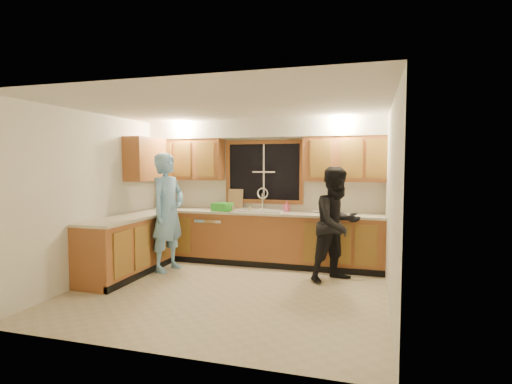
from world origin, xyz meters
TOP-DOWN VIEW (x-y plane):
  - floor at (0.00, 0.00)m, footprint 4.20×4.20m
  - ceiling at (0.00, 0.00)m, footprint 4.20×4.20m
  - wall_back at (0.00, 1.90)m, footprint 4.20×0.00m
  - wall_left at (-2.10, 0.00)m, footprint 0.00×3.80m
  - wall_right at (2.10, 0.00)m, footprint 0.00×3.80m
  - base_cabinets_back at (0.00, 1.60)m, footprint 4.20×0.60m
  - base_cabinets_left at (-1.80, 0.35)m, footprint 0.60×1.90m
  - countertop_back at (0.00, 1.58)m, footprint 4.20×0.63m
  - countertop_left at (-1.79, 0.35)m, footprint 0.63×1.90m
  - upper_cabinets_left at (-1.43, 1.73)m, footprint 1.35×0.33m
  - upper_cabinets_right at (1.43, 1.73)m, footprint 1.35×0.33m
  - upper_cabinets_return at (-1.94, 1.12)m, footprint 0.33×0.90m
  - soffit at (0.00, 1.72)m, footprint 4.20×0.35m
  - window_frame at (0.00, 1.89)m, footprint 1.44×0.03m
  - sink at (0.00, 1.60)m, footprint 0.86×0.52m
  - dishwasher at (-0.85, 1.59)m, footprint 0.60×0.56m
  - stove at (-1.80, -0.22)m, footprint 0.58×0.75m
  - man at (-1.32, 0.75)m, footprint 0.59×0.78m
  - woman at (1.39, 0.92)m, footprint 1.04×1.04m
  - knife_block at (-1.74, 1.68)m, footprint 0.17×0.16m
  - cutting_board at (-0.52, 1.82)m, footprint 0.28×0.13m
  - dish_crate at (-0.64, 1.47)m, footprint 0.35×0.33m
  - soap_bottle at (0.46, 1.69)m, footprint 0.11×0.11m
  - bowl at (1.00, 1.68)m, footprint 0.22×0.22m
  - can_left at (-0.41, 1.40)m, footprint 0.07×0.07m
  - can_right at (-0.14, 1.46)m, footprint 0.07×0.07m

SIDE VIEW (x-z plane):
  - floor at x=0.00m, z-range 0.00..0.00m
  - dishwasher at x=-0.85m, z-range 0.00..0.82m
  - base_cabinets_back at x=0.00m, z-range 0.00..0.88m
  - base_cabinets_left at x=-1.80m, z-range 0.00..0.88m
  - stove at x=-1.80m, z-range 0.00..0.90m
  - woman at x=1.39m, z-range 0.00..1.70m
  - sink at x=0.00m, z-range 0.58..1.15m
  - countertop_back at x=0.00m, z-range 0.88..0.92m
  - countertop_left at x=-1.79m, z-range 0.88..0.92m
  - bowl at x=1.00m, z-range 0.92..0.97m
  - man at x=-1.32m, z-range 0.00..1.92m
  - can_right at x=-0.14m, z-range 0.92..1.03m
  - can_left at x=-0.41m, z-range 0.92..1.04m
  - dish_crate at x=-0.64m, z-range 0.92..1.06m
  - soap_bottle at x=0.46m, z-range 0.92..1.11m
  - knife_block at x=-1.74m, z-range 0.92..1.16m
  - cutting_board at x=-0.52m, z-range 0.92..1.28m
  - wall_back at x=0.00m, z-range -0.85..3.35m
  - wall_left at x=-2.10m, z-range -0.65..3.15m
  - wall_right at x=2.10m, z-range -0.65..3.15m
  - window_frame at x=0.00m, z-range 1.03..2.17m
  - upper_cabinets_left at x=-1.43m, z-range 1.45..2.20m
  - upper_cabinets_right at x=1.43m, z-range 1.45..2.20m
  - upper_cabinets_return at x=-1.94m, z-range 1.45..2.20m
  - soffit at x=0.00m, z-range 2.20..2.50m
  - ceiling at x=0.00m, z-range 2.50..2.50m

